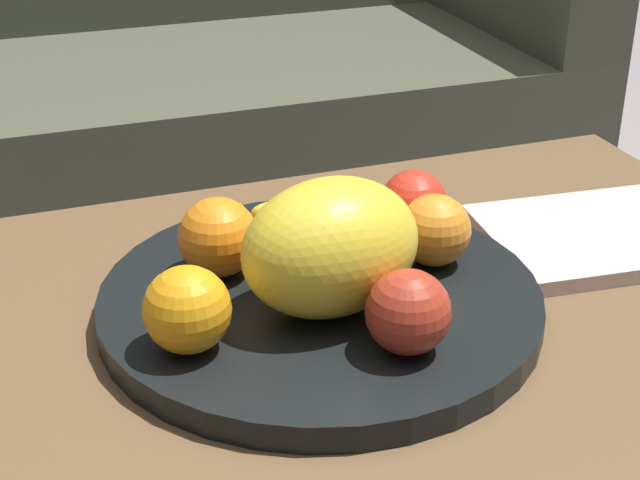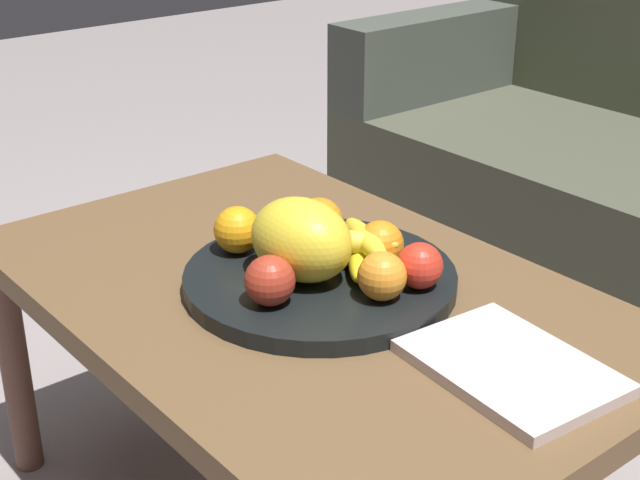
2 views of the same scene
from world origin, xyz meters
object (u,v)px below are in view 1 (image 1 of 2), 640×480
at_px(fruit_bowl, 320,302).
at_px(orange_right, 333,212).
at_px(melon_large_front, 331,247).
at_px(orange_front, 218,237).
at_px(banana_bunch, 329,232).
at_px(magazine, 606,234).
at_px(coffee_table, 316,373).
at_px(orange_back, 187,310).
at_px(couch, 127,99).
at_px(apple_front, 408,312).
at_px(orange_left, 435,230).
at_px(apple_left, 413,203).

bearing_deg(fruit_bowl, orange_right, 62.18).
height_order(melon_large_front, orange_right, melon_large_front).
height_order(orange_front, banana_bunch, orange_front).
bearing_deg(magazine, coffee_table, -166.13).
distance_m(orange_right, orange_back, 0.22).
height_order(coffee_table, couch, couch).
height_order(orange_right, banana_bunch, orange_right).
xyz_separation_m(apple_front, banana_bunch, (-0.01, 0.16, -0.00)).
bearing_deg(orange_front, magazine, -3.64).
bearing_deg(melon_large_front, orange_right, 68.63).
bearing_deg(orange_left, orange_front, 165.98).
relative_size(couch, apple_front, 24.41).
bearing_deg(coffee_table, orange_right, 61.80).
height_order(couch, orange_back, couch).
height_order(coffee_table, melon_large_front, melon_large_front).
height_order(orange_back, apple_left, orange_back).
relative_size(fruit_bowl, banana_bunch, 2.52).
xyz_separation_m(couch, apple_front, (0.03, -1.23, 0.21)).
xyz_separation_m(orange_front, apple_left, (0.20, 0.02, -0.00)).
relative_size(melon_large_front, apple_front, 2.28).
bearing_deg(fruit_bowl, orange_left, 6.00).
xyz_separation_m(coffee_table, apple_left, (0.14, 0.09, 0.11)).
bearing_deg(orange_back, orange_right, 37.31).
xyz_separation_m(orange_front, orange_back, (-0.05, -0.11, -0.00)).
relative_size(orange_back, banana_bunch, 0.45).
distance_m(apple_left, magazine, 0.21).
bearing_deg(apple_left, orange_right, 178.37).
bearing_deg(banana_bunch, melon_large_front, -109.41).
height_order(coffee_table, banana_bunch, banana_bunch).
height_order(couch, orange_front, couch).
distance_m(fruit_bowl, banana_bunch, 0.07).
relative_size(coffee_table, fruit_bowl, 2.54).
relative_size(orange_right, orange_back, 0.98).
bearing_deg(apple_left, melon_large_front, -139.48).
bearing_deg(banana_bunch, orange_front, 173.43).
xyz_separation_m(orange_right, orange_back, (-0.17, -0.13, 0.00)).
bearing_deg(apple_left, orange_left, -96.87).
distance_m(fruit_bowl, magazine, 0.33).
distance_m(orange_right, apple_front, 0.19).
relative_size(orange_left, orange_right, 0.97).
relative_size(coffee_table, apple_left, 15.36).
distance_m(coffee_table, apple_left, 0.20).
xyz_separation_m(orange_back, magazine, (0.46, 0.09, -0.05)).
height_order(orange_left, banana_bunch, orange_left).
bearing_deg(fruit_bowl, melon_large_front, -93.49).
distance_m(couch, orange_back, 1.20).
bearing_deg(banana_bunch, fruit_bowl, -118.62).
height_order(melon_large_front, magazine, melon_large_front).
height_order(couch, melon_large_front, couch).
relative_size(couch, fruit_bowl, 4.27).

